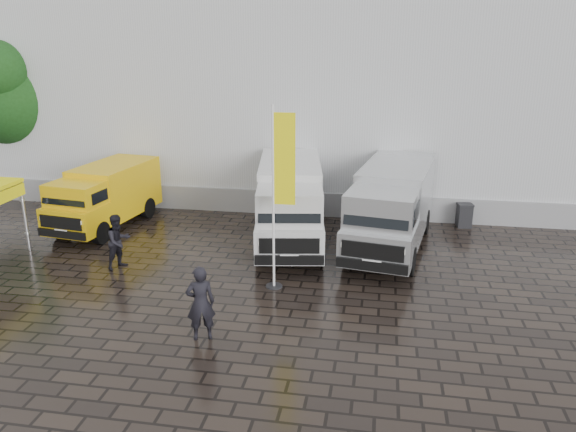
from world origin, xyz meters
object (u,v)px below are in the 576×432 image
at_px(flagpole, 280,189).
at_px(person_front, 201,303).
at_px(van_yellow, 105,198).
at_px(person_tent, 119,241).
at_px(van_white, 290,205).
at_px(wheelie_bin, 464,215).
at_px(van_silver, 391,209).

height_order(flagpole, person_front, flagpole).
xyz_separation_m(van_yellow, person_tent, (2.31, -3.67, -0.29)).
distance_m(van_yellow, van_white, 7.34).
height_order(van_white, person_front, van_white).
distance_m(flagpole, person_front, 4.08).
height_order(wheelie_bin, person_tent, person_tent).
height_order(van_white, van_silver, van_silver).
distance_m(flagpole, wheelie_bin, 9.39).
distance_m(person_front, person_tent, 5.54).
relative_size(van_yellow, van_silver, 0.78).
height_order(van_yellow, flagpole, flagpole).
distance_m(van_silver, flagpole, 5.25).
relative_size(van_white, van_silver, 0.98).
bearing_deg(van_silver, wheelie_bin, 54.35).
xyz_separation_m(van_yellow, flagpole, (7.67, -4.26, 1.86)).
bearing_deg(van_yellow, van_silver, 5.50).
bearing_deg(van_silver, van_yellow, -172.85).
height_order(flagpole, person_tent, flagpole).
xyz_separation_m(flagpole, person_tent, (-5.36, 0.59, -2.15)).
xyz_separation_m(van_white, wheelie_bin, (6.43, 2.85, -0.94)).
height_order(van_silver, wheelie_bin, van_silver).
bearing_deg(flagpole, van_white, 95.25).
bearing_deg(van_silver, van_white, -170.54).
bearing_deg(flagpole, person_front, -112.84).
relative_size(wheelie_bin, person_front, 0.48).
relative_size(van_silver, flagpole, 1.22).
bearing_deg(person_front, van_silver, -144.79).
height_order(van_white, wheelie_bin, van_white).
distance_m(van_silver, person_front, 8.43).
xyz_separation_m(van_yellow, person_front, (6.31, -7.50, -0.22)).
relative_size(flagpole, person_front, 2.80).
height_order(van_silver, flagpole, flagpole).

